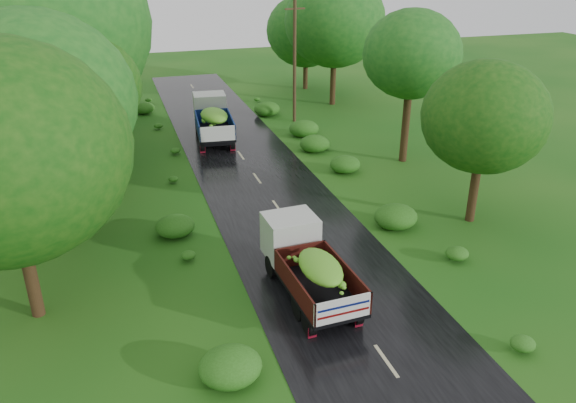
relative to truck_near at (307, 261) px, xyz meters
name	(u,v)px	position (x,y,z in m)	size (l,w,h in m)	color
ground	(386,361)	(1.12, -4.40, -1.35)	(120.00, 120.00, 0.00)	#124F10
road	(328,279)	(1.12, 0.60, -1.34)	(6.50, 80.00, 0.02)	black
road_lines	(319,266)	(1.12, 1.60, -1.33)	(0.12, 69.60, 0.00)	#BFB78C
truck_near	(307,261)	(0.00, 0.00, 0.00)	(2.29, 5.77, 2.39)	black
truck_far	(213,117)	(0.13, 19.46, 0.14)	(2.77, 6.45, 2.64)	black
utility_pole	(295,61)	(6.65, 21.82, 3.09)	(1.51, 0.27, 8.63)	#382616
trees_left	(43,48)	(-9.38, 17.33, 5.46)	(7.25, 33.17, 10.40)	black
trees_right	(356,43)	(10.60, 20.18, 4.42)	(5.45, 31.70, 8.39)	black
shrubs	(267,186)	(1.12, 9.60, -1.00)	(11.90, 44.00, 0.70)	#235714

